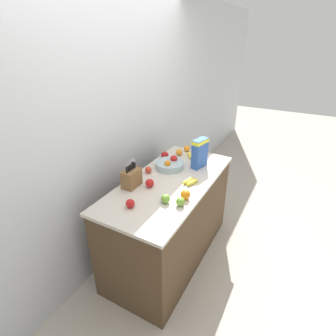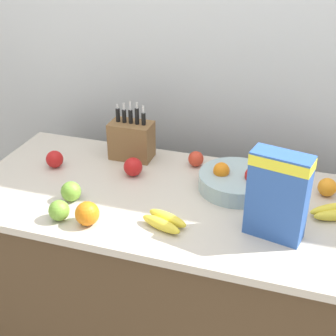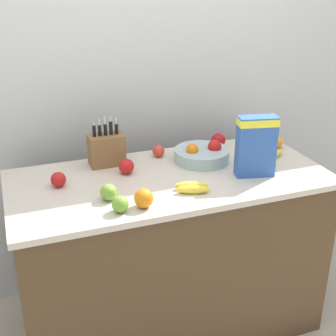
{
  "view_description": "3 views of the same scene",
  "coord_description": "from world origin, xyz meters",
  "px_view_note": "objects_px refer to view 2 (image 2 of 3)",
  "views": [
    {
      "loc": [
        -1.88,
        -1.0,
        2.13
      ],
      "look_at": [
        0.02,
        0.03,
        1.03
      ],
      "focal_mm": 28.0,
      "sensor_mm": 36.0,
      "label": 1
    },
    {
      "loc": [
        0.45,
        -1.43,
        1.85
      ],
      "look_at": [
        -0.02,
        0.05,
        1.0
      ],
      "focal_mm": 50.0,
      "sensor_mm": 36.0,
      "label": 2
    },
    {
      "loc": [
        -0.73,
        -1.96,
        1.88
      ],
      "look_at": [
        -0.02,
        -0.04,
        0.98
      ],
      "focal_mm": 50.0,
      "sensor_mm": 36.0,
      "label": 3
    }
  ],
  "objects_px": {
    "knife_block": "(132,140)",
    "fruit_bowl": "(237,181)",
    "cereal_box": "(278,192)",
    "apple_by_knife_block": "(71,191)",
    "apple_leftmost": "(133,167)",
    "apple_rightmost": "(196,159)",
    "orange_front_right": "(87,214)",
    "banana_bunch_right": "(164,221)",
    "apple_near_bananas": "(59,210)",
    "orange_near_bowl": "(327,187)",
    "apple_middle": "(285,168)",
    "banana_bunch_left": "(335,212)",
    "apple_rear": "(55,159)"
  },
  "relations": [
    {
      "from": "fruit_bowl",
      "to": "apple_middle",
      "type": "bearing_deg",
      "value": 42.34
    },
    {
      "from": "orange_front_right",
      "to": "knife_block",
      "type": "bearing_deg",
      "value": 94.47
    },
    {
      "from": "apple_rightmost",
      "to": "orange_near_bowl",
      "type": "distance_m",
      "value": 0.53
    },
    {
      "from": "apple_rightmost",
      "to": "orange_front_right",
      "type": "xyz_separation_m",
      "value": [
        -0.24,
        -0.52,
        0.01
      ]
    },
    {
      "from": "knife_block",
      "to": "apple_rightmost",
      "type": "distance_m",
      "value": 0.29
    },
    {
      "from": "knife_block",
      "to": "apple_by_knife_block",
      "type": "distance_m",
      "value": 0.4
    },
    {
      "from": "banana_bunch_left",
      "to": "banana_bunch_right",
      "type": "height_order",
      "value": "same"
    },
    {
      "from": "knife_block",
      "to": "apple_middle",
      "type": "bearing_deg",
      "value": 2.17
    },
    {
      "from": "banana_bunch_right",
      "to": "orange_near_bowl",
      "type": "bearing_deg",
      "value": 35.77
    },
    {
      "from": "banana_bunch_left",
      "to": "orange_front_right",
      "type": "height_order",
      "value": "orange_front_right"
    },
    {
      "from": "apple_by_knife_block",
      "to": "apple_leftmost",
      "type": "xyz_separation_m",
      "value": [
        0.15,
        0.24,
        0.0
      ]
    },
    {
      "from": "apple_middle",
      "to": "orange_front_right",
      "type": "relative_size",
      "value": 0.99
    },
    {
      "from": "fruit_bowl",
      "to": "banana_bunch_left",
      "type": "xyz_separation_m",
      "value": [
        0.36,
        -0.08,
        -0.02
      ]
    },
    {
      "from": "apple_middle",
      "to": "apple_near_bananas",
      "type": "bearing_deg",
      "value": -142.87
    },
    {
      "from": "apple_by_knife_block",
      "to": "orange_front_right",
      "type": "height_order",
      "value": "orange_front_right"
    },
    {
      "from": "apple_near_bananas",
      "to": "apple_by_knife_block",
      "type": "relative_size",
      "value": 0.98
    },
    {
      "from": "knife_block",
      "to": "apple_middle",
      "type": "distance_m",
      "value": 0.65
    },
    {
      "from": "fruit_bowl",
      "to": "orange_near_bowl",
      "type": "relative_size",
      "value": 4.13
    },
    {
      "from": "banana_bunch_left",
      "to": "apple_middle",
      "type": "relative_size",
      "value": 2.26
    },
    {
      "from": "apple_near_bananas",
      "to": "apple_middle",
      "type": "height_order",
      "value": "apple_middle"
    },
    {
      "from": "banana_bunch_right",
      "to": "knife_block",
      "type": "bearing_deg",
      "value": 123.5
    },
    {
      "from": "orange_front_right",
      "to": "orange_near_bowl",
      "type": "distance_m",
      "value": 0.89
    },
    {
      "from": "cereal_box",
      "to": "fruit_bowl",
      "type": "height_order",
      "value": "cereal_box"
    },
    {
      "from": "cereal_box",
      "to": "apple_by_knife_block",
      "type": "xyz_separation_m",
      "value": [
        -0.74,
        -0.01,
        -0.13
      ]
    },
    {
      "from": "cereal_box",
      "to": "apple_by_knife_block",
      "type": "relative_size",
      "value": 4.01
    },
    {
      "from": "knife_block",
      "to": "apple_rightmost",
      "type": "xyz_separation_m",
      "value": [
        0.28,
        0.01,
        -0.05
      ]
    },
    {
      "from": "apple_middle",
      "to": "orange_front_right",
      "type": "xyz_separation_m",
      "value": [
        -0.61,
        -0.54,
        0.0
      ]
    },
    {
      "from": "cereal_box",
      "to": "apple_leftmost",
      "type": "xyz_separation_m",
      "value": [
        -0.59,
        0.23,
        -0.13
      ]
    },
    {
      "from": "apple_by_knife_block",
      "to": "orange_near_bowl",
      "type": "relative_size",
      "value": 1.07
    },
    {
      "from": "fruit_bowl",
      "to": "apple_by_knife_block",
      "type": "xyz_separation_m",
      "value": [
        -0.57,
        -0.27,
        0.0
      ]
    },
    {
      "from": "banana_bunch_right",
      "to": "apple_middle",
      "type": "bearing_deg",
      "value": 52.75
    },
    {
      "from": "banana_bunch_right",
      "to": "apple_by_knife_block",
      "type": "xyz_separation_m",
      "value": [
        -0.38,
        0.05,
        0.02
      ]
    },
    {
      "from": "banana_bunch_right",
      "to": "apple_rightmost",
      "type": "xyz_separation_m",
      "value": [
        -0.01,
        0.45,
        0.01
      ]
    },
    {
      "from": "apple_by_knife_block",
      "to": "orange_near_bowl",
      "type": "distance_m",
      "value": 0.96
    },
    {
      "from": "apple_leftmost",
      "to": "orange_front_right",
      "type": "xyz_separation_m",
      "value": [
        -0.02,
        -0.36,
        0.0
      ]
    },
    {
      "from": "cereal_box",
      "to": "apple_rear",
      "type": "xyz_separation_m",
      "value": [
        -0.93,
        0.2,
        -0.13
      ]
    },
    {
      "from": "cereal_box",
      "to": "knife_block",
      "type": "bearing_deg",
      "value": 162.01
    },
    {
      "from": "apple_leftmost",
      "to": "fruit_bowl",
      "type": "bearing_deg",
      "value": 2.84
    },
    {
      "from": "knife_block",
      "to": "fruit_bowl",
      "type": "distance_m",
      "value": 0.5
    },
    {
      "from": "apple_leftmost",
      "to": "orange_front_right",
      "type": "distance_m",
      "value": 0.36
    },
    {
      "from": "apple_by_knife_block",
      "to": "apple_middle",
      "type": "height_order",
      "value": "apple_middle"
    },
    {
      "from": "knife_block",
      "to": "cereal_box",
      "type": "xyz_separation_m",
      "value": [
        0.65,
        -0.38,
        0.08
      ]
    },
    {
      "from": "cereal_box",
      "to": "apple_leftmost",
      "type": "relative_size",
      "value": 3.92
    },
    {
      "from": "banana_bunch_right",
      "to": "apple_near_bananas",
      "type": "xyz_separation_m",
      "value": [
        -0.36,
        -0.07,
        0.02
      ]
    },
    {
      "from": "fruit_bowl",
      "to": "apple_rightmost",
      "type": "height_order",
      "value": "fruit_bowl"
    },
    {
      "from": "cereal_box",
      "to": "apple_by_knife_block",
      "type": "bearing_deg",
      "value": -166.71
    },
    {
      "from": "banana_bunch_right",
      "to": "apple_rear",
      "type": "height_order",
      "value": "apple_rear"
    },
    {
      "from": "knife_block",
      "to": "apple_leftmost",
      "type": "bearing_deg",
      "value": -66.77
    },
    {
      "from": "fruit_bowl",
      "to": "orange_near_bowl",
      "type": "bearing_deg",
      "value": 10.08
    },
    {
      "from": "knife_block",
      "to": "apple_near_bananas",
      "type": "xyz_separation_m",
      "value": [
        -0.07,
        -0.52,
        -0.05
      ]
    }
  ]
}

